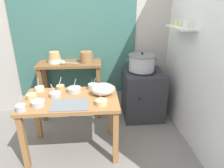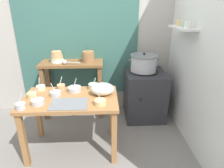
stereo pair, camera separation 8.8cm
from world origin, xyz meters
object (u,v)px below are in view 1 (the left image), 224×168
(bowl_stack_enamel, at_px, (55,58))
(prep_bowl_2, at_px, (74,89))
(serving_tray, at_px, (70,105))
(prep_bowl_3, at_px, (38,103))
(prep_bowl_7, at_px, (101,102))
(prep_bowl_8, at_px, (93,86))
(steamer_pot, at_px, (142,63))
(prep_bowl_6, at_px, (60,87))
(stove_block, at_px, (143,94))
(clay_pot, at_px, (86,57))
(plastic_bag, at_px, (103,89))
(prep_bowl_0, at_px, (40,89))
(prep_bowl_4, at_px, (31,96))
(prep_table, at_px, (71,107))
(ladle, at_px, (63,63))
(prep_bowl_5, at_px, (21,108))
(back_shelf_table, at_px, (71,76))
(prep_bowl_1, at_px, (55,94))

(bowl_stack_enamel, bearing_deg, prep_bowl_2, -64.21)
(serving_tray, bearing_deg, prep_bowl_3, 176.77)
(prep_bowl_7, distance_m, prep_bowl_8, 0.44)
(steamer_pot, relative_size, serving_tray, 1.14)
(prep_bowl_3, relative_size, prep_bowl_8, 1.15)
(prep_bowl_7, bearing_deg, bowl_stack_enamel, 121.82)
(prep_bowl_3, height_order, prep_bowl_6, prep_bowl_3)
(stove_block, relative_size, prep_bowl_2, 4.73)
(prep_bowl_3, bearing_deg, clay_pot, 64.38)
(stove_block, relative_size, prep_bowl_7, 5.03)
(clay_pot, bearing_deg, serving_tray, -98.28)
(plastic_bag, bearing_deg, prep_bowl_0, 167.11)
(steamer_pot, relative_size, prep_bowl_4, 4.22)
(prep_bowl_2, height_order, prep_bowl_6, prep_bowl_2)
(prep_table, height_order, serving_tray, serving_tray)
(ladle, height_order, prep_bowl_7, ladle)
(serving_tray, bearing_deg, prep_table, 94.86)
(stove_block, relative_size, prep_bowl_5, 4.51)
(clay_pot, xyz_separation_m, bowl_stack_enamel, (-0.48, 0.01, -0.01))
(ladle, relative_size, prep_bowl_8, 1.81)
(back_shelf_table, xyz_separation_m, prep_bowl_8, (0.36, -0.63, 0.08))
(prep_bowl_4, bearing_deg, bowl_stack_enamel, 81.63)
(prep_bowl_2, xyz_separation_m, prep_bowl_8, (0.23, 0.07, 0.00))
(prep_table, bearing_deg, prep_bowl_4, 177.99)
(prep_bowl_4, bearing_deg, prep_bowl_1, 8.79)
(prep_bowl_2, xyz_separation_m, prep_bowl_3, (-0.36, -0.33, -0.00))
(ladle, xyz_separation_m, prep_bowl_8, (0.43, -0.51, -0.18))
(ladle, xyz_separation_m, prep_bowl_1, (-0.01, -0.70, -0.18))
(stove_block, bearing_deg, prep_bowl_2, -150.80)
(stove_block, height_order, prep_bowl_2, prep_bowl_2)
(prep_bowl_0, height_order, prep_bowl_3, prep_bowl_3)
(prep_bowl_6, distance_m, prep_bowl_7, 0.67)
(prep_bowl_7, relative_size, prep_bowl_8, 1.04)
(prep_bowl_0, bearing_deg, bowl_stack_enamel, 81.75)
(steamer_pot, relative_size, prep_bowl_5, 2.65)
(clay_pot, xyz_separation_m, prep_bowl_7, (0.19, -1.06, -0.23))
(prep_bowl_1, xyz_separation_m, prep_bowl_7, (0.53, -0.24, -0.00))
(clay_pot, relative_size, prep_bowl_1, 1.18)
(stove_block, relative_size, prep_bowl_1, 4.85)
(prep_table, relative_size, ladle, 4.05)
(clay_pot, height_order, prep_bowl_2, clay_pot)
(prep_table, bearing_deg, serving_tray, -85.14)
(back_shelf_table, distance_m, plastic_bag, 0.94)
(back_shelf_table, relative_size, prep_bowl_7, 6.19)
(ladle, height_order, prep_bowl_4, ladle)
(bowl_stack_enamel, relative_size, serving_tray, 0.50)
(serving_tray, height_order, prep_bowl_3, prep_bowl_3)
(stove_block, bearing_deg, prep_bowl_7, -126.60)
(clay_pot, relative_size, plastic_bag, 0.68)
(plastic_bag, distance_m, prep_bowl_1, 0.56)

